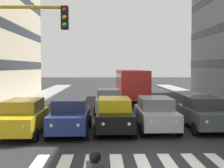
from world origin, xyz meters
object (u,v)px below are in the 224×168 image
object	(u,v)px
car_row2_0	(108,101)
street_lamp_right	(3,43)
car_1	(203,113)
bus_behind_traffic	(131,82)
car_4	(70,115)
car_5	(23,117)
car_3	(114,114)
car_2	(156,113)

from	to	relation	value
car_row2_0	street_lamp_right	xyz separation A→B (m)	(6.37, 3.59, 3.86)
car_1	bus_behind_traffic	distance (m)	14.69
car_4	street_lamp_right	xyz separation A→B (m)	(4.33, -3.22, 3.86)
car_5	bus_behind_traffic	xyz separation A→B (m)	(-6.68, -15.49, 0.97)
car_row2_0	bus_behind_traffic	world-z (taller)	bus_behind_traffic
street_lamp_right	car_3	bearing A→B (deg)	155.78
car_1	car_4	distance (m)	7.03
car_2	car_4	bearing A→B (deg)	7.29
car_1	street_lamp_right	bearing A→B (deg)	-12.60
car_3	bus_behind_traffic	distance (m)	15.04
car_5	car_2	bearing A→B (deg)	-172.05
car_2	street_lamp_right	distance (m)	9.92
car_4	car_row2_0	bearing A→B (deg)	-106.70
car_3	car_5	xyz separation A→B (m)	(4.49, 0.64, 0.00)
bus_behind_traffic	car_1	bearing A→B (deg)	100.15
car_2	bus_behind_traffic	world-z (taller)	bus_behind_traffic
car_2	car_row2_0	world-z (taller)	same
car_1	car_row2_0	world-z (taller)	same
car_4	car_5	size ratio (longest dim) A/B	1.00
car_2	car_row2_0	bearing A→B (deg)	-69.23
car_2	street_lamp_right	bearing A→B (deg)	-16.89
car_4	car_1	bearing A→B (deg)	-174.39
car_1	car_3	bearing A→B (deg)	5.01
car_1	car_3	xyz separation A→B (m)	(4.77, 0.42, 0.00)
street_lamp_right	bus_behind_traffic	bearing A→B (deg)	-126.29
car_1	car_5	world-z (taller)	same
bus_behind_traffic	car_2	bearing A→B (deg)	90.00
car_1	bus_behind_traffic	size ratio (longest dim) A/B	0.42
car_4	street_lamp_right	distance (m)	6.63
car_1	car_5	bearing A→B (deg)	6.50
car_2	bus_behind_traffic	bearing A→B (deg)	-90.00
car_2	car_3	bearing A→B (deg)	7.68
car_2	bus_behind_traffic	xyz separation A→B (m)	(0.00, -14.56, 0.97)
car_1	street_lamp_right	xyz separation A→B (m)	(11.32, -2.53, 3.86)
car_2	car_row2_0	xyz separation A→B (m)	(2.37, -6.25, 0.00)
car_1	car_4	xyz separation A→B (m)	(7.00, 0.69, 0.00)
car_4	bus_behind_traffic	world-z (taller)	bus_behind_traffic
car_1	street_lamp_right	world-z (taller)	street_lamp_right
bus_behind_traffic	street_lamp_right	bearing A→B (deg)	53.71
car_3	bus_behind_traffic	bearing A→B (deg)	-98.37
car_2	car_4	size ratio (longest dim) A/B	1.00
car_4	bus_behind_traffic	bearing A→B (deg)	-106.27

